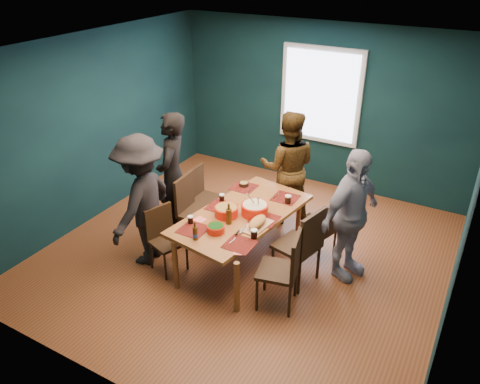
% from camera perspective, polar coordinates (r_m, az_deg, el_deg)
% --- Properties ---
extents(room, '(5.01, 5.01, 2.71)m').
position_cam_1_polar(room, '(5.95, 2.19, 4.76)').
color(room, brown).
rests_on(room, ground).
extents(dining_table, '(1.23, 2.03, 0.73)m').
position_cam_1_polar(dining_table, '(5.92, 0.25, -3.14)').
color(dining_table, '#A66931').
rests_on(dining_table, floor).
extents(chair_left_far, '(0.41, 0.41, 0.89)m').
position_cam_1_polar(chair_left_far, '(6.81, -4.72, -0.06)').
color(chair_left_far, '#322010').
rests_on(chair_left_far, floor).
extents(chair_left_mid, '(0.47, 0.47, 0.99)m').
position_cam_1_polar(chair_left_mid, '(6.39, -5.92, -1.62)').
color(chair_left_mid, '#322010').
rests_on(chair_left_mid, floor).
extents(chair_left_near, '(0.49, 0.49, 0.85)m').
position_cam_1_polar(chair_left_near, '(5.98, -9.29, -5.05)').
color(chair_left_near, '#322010').
rests_on(chair_left_near, floor).
extents(chair_right_far, '(0.48, 0.48, 0.85)m').
position_cam_1_polar(chair_right_far, '(6.14, 10.14, -4.16)').
color(chair_right_far, '#322010').
rests_on(chair_right_far, floor).
extents(chair_right_mid, '(0.56, 0.56, 1.03)m').
position_cam_1_polar(chair_right_mid, '(5.61, 7.80, -6.03)').
color(chair_right_mid, '#322010').
rests_on(chair_right_mid, floor).
extents(chair_right_near, '(0.52, 0.52, 0.96)m').
position_cam_1_polar(chair_right_near, '(5.28, 5.61, -8.91)').
color(chair_right_near, '#322010').
rests_on(chair_right_near, floor).
extents(person_far_left, '(0.64, 0.76, 1.79)m').
position_cam_1_polar(person_far_left, '(6.51, -8.22, 2.04)').
color(person_far_left, black).
rests_on(person_far_left, floor).
extents(person_back, '(1.01, 0.91, 1.70)m').
position_cam_1_polar(person_back, '(6.81, 5.87, 2.98)').
color(person_back, black).
rests_on(person_back, floor).
extents(person_right, '(0.73, 1.08, 1.70)m').
position_cam_1_polar(person_right, '(5.74, 13.34, -2.83)').
color(person_right, white).
rests_on(person_right, floor).
extents(person_near_left, '(0.77, 1.19, 1.74)m').
position_cam_1_polar(person_near_left, '(5.97, -11.90, -1.09)').
color(person_near_left, black).
rests_on(person_near_left, floor).
extents(bowl_salad, '(0.30, 0.30, 0.12)m').
position_cam_1_polar(bowl_salad, '(5.80, -1.69, -2.32)').
color(bowl_salad, red).
rests_on(bowl_salad, dining_table).
extents(bowl_dumpling, '(0.34, 0.34, 0.32)m').
position_cam_1_polar(bowl_dumpling, '(5.82, 1.81, -2.05)').
color(bowl_dumpling, red).
rests_on(bowl_dumpling, dining_table).
extents(bowl_herbs, '(0.21, 0.21, 0.09)m').
position_cam_1_polar(bowl_herbs, '(5.49, -2.97, -4.45)').
color(bowl_herbs, red).
rests_on(bowl_herbs, dining_table).
extents(cutting_board, '(0.27, 0.54, 0.12)m').
position_cam_1_polar(cutting_board, '(5.58, 2.11, -3.79)').
color(cutting_board, tan).
rests_on(cutting_board, dining_table).
extents(small_bowl, '(0.14, 0.14, 0.06)m').
position_cam_1_polar(small_bowl, '(6.51, 0.47, 0.96)').
color(small_bowl, black).
rests_on(small_bowl, dining_table).
extents(beer_bottle_a, '(0.06, 0.06, 0.23)m').
position_cam_1_polar(beer_bottle_a, '(5.36, -5.48, -5.02)').
color(beer_bottle_a, '#472B0C').
rests_on(beer_bottle_a, dining_table).
extents(beer_bottle_b, '(0.07, 0.07, 0.27)m').
position_cam_1_polar(beer_bottle_b, '(5.62, -1.37, -2.93)').
color(beer_bottle_b, '#472B0C').
rests_on(beer_bottle_b, dining_table).
extents(cola_glass_a, '(0.07, 0.07, 0.10)m').
position_cam_1_polar(cola_glass_a, '(5.68, -6.07, -3.34)').
color(cola_glass_a, black).
rests_on(cola_glass_a, dining_table).
extents(cola_glass_b, '(0.08, 0.08, 0.11)m').
position_cam_1_polar(cola_glass_b, '(5.37, 1.71, -5.09)').
color(cola_glass_b, black).
rests_on(cola_glass_b, dining_table).
extents(cola_glass_c, '(0.08, 0.08, 0.11)m').
position_cam_1_polar(cola_glass_c, '(6.10, 5.88, -0.86)').
color(cola_glass_c, black).
rests_on(cola_glass_c, dining_table).
extents(cola_glass_d, '(0.07, 0.07, 0.10)m').
position_cam_1_polar(cola_glass_d, '(6.13, -2.22, -0.65)').
color(cola_glass_d, black).
rests_on(cola_glass_d, dining_table).
extents(napkin_a, '(0.20, 0.20, 0.00)m').
position_cam_1_polar(napkin_a, '(5.75, 3.57, -3.41)').
color(napkin_a, '#FD6D6A').
rests_on(napkin_a, dining_table).
extents(napkin_b, '(0.15, 0.15, 0.00)m').
position_cam_1_polar(napkin_b, '(5.76, -4.94, -3.39)').
color(napkin_b, '#FD6D6A').
rests_on(napkin_b, dining_table).
extents(napkin_c, '(0.21, 0.21, 0.00)m').
position_cam_1_polar(napkin_c, '(5.19, -0.02, -7.20)').
color(napkin_c, '#FD6D6A').
rests_on(napkin_c, dining_table).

